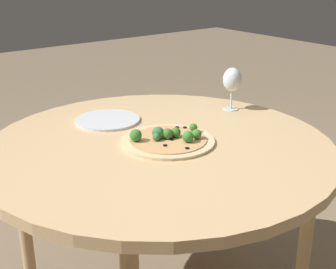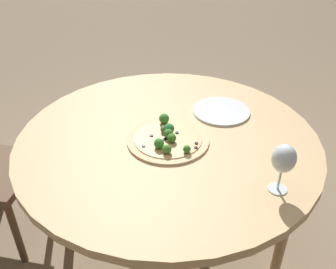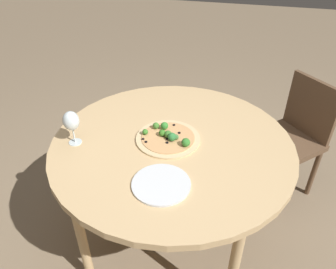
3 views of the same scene
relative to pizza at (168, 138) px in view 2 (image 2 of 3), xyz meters
name	(u,v)px [view 2 (image 2 of 3)]	position (x,y,z in m)	size (l,w,h in m)	color
ground_plane	(168,257)	(0.02, 0.03, -0.78)	(12.00, 12.00, 0.00)	#847056
dining_table	(168,149)	(0.02, 0.03, -0.08)	(1.24, 1.24, 0.77)	tan
pizza	(168,138)	(0.00, 0.00, 0.00)	(0.33, 0.33, 0.06)	#DBBC89
wine_glass	(284,159)	(0.14, -0.45, 0.12)	(0.08, 0.08, 0.18)	silver
plate_near	(221,111)	(0.33, 0.05, -0.01)	(0.26, 0.26, 0.01)	silver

